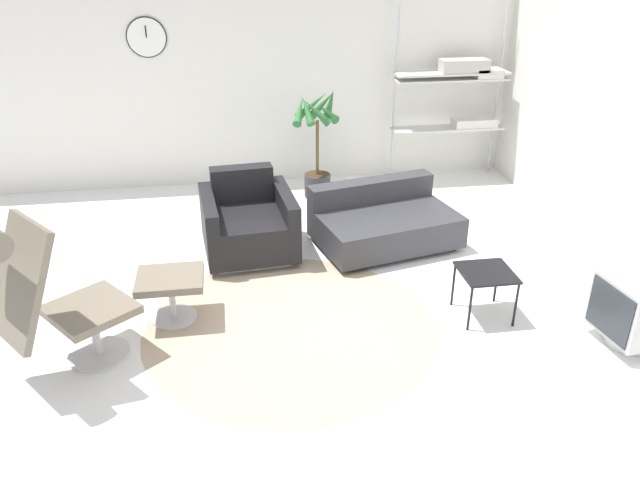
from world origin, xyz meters
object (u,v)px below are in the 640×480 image
Objects in this scene: lounge_chair at (39,285)px; ottoman at (171,286)px; crt_television at (637,310)px; potted_plant at (317,146)px; couch_low at (384,223)px; shelf_unit at (462,89)px; side_table at (486,276)px; armchair_red at (248,225)px.

lounge_chair reaches higher than ottoman.
crt_television reaches higher than ottoman.
crt_television is 3.81m from potted_plant.
shelf_unit is at bearing -141.84° from couch_low.
potted_plant is 0.63× the size of shelf_unit.
side_table is 1.10m from crt_television.
ottoman is at bearing -122.13° from potted_plant.
side_table is 0.20× the size of shelf_unit.
side_table is 0.32× the size of potted_plant.
ottoman is at bearing 90.00° from lounge_chair.
lounge_chair is 3.07× the size of side_table.
ottoman is 1.28m from armchair_red.
armchair_red reaches higher than crt_television.
shelf_unit reaches higher than side_table.
armchair_red is at bearing -14.19° from couch_low.
ottoman is 2.88m from potted_plant.
lounge_chair is at bearing -140.58° from shelf_unit.
ottoman is at bearing -140.36° from shelf_unit.
lounge_chair is 1.32× the size of armchair_red.
side_table is 0.75× the size of crt_television.
potted_plant is at bearing -169.63° from shelf_unit.
shelf_unit is at bearing 10.37° from potted_plant.
potted_plant reaches higher than crt_television.
ottoman is 3.52m from crt_television.
shelf_unit is at bearing -153.31° from armchair_red.
lounge_chair is at bearing 44.87° from armchair_red.
armchair_red is 1.33m from couch_low.
armchair_red is 1.76× the size of crt_television.
crt_television is (1.43, -1.94, 0.08)m from couch_low.
crt_television is 0.27× the size of shelf_unit.
potted_plant is (-0.94, 2.75, 0.25)m from side_table.
lounge_chair is 3.26m from side_table.
shelf_unit reaches higher than couch_low.
crt_television is at bearing -60.08° from potted_plant.
lounge_chair is at bearing -141.58° from ottoman.
lounge_chair is 3.79m from potted_plant.
armchair_red is 2.33× the size of side_table.
crt_television reaches higher than side_table.
crt_television is at bearing -88.57° from shelf_unit.
potted_plant reaches higher than side_table.
shelf_unit reaches higher than ottoman.
lounge_chair reaches higher than side_table.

